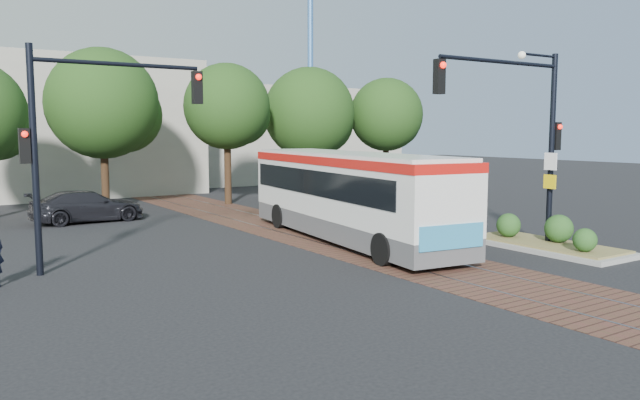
{
  "coord_description": "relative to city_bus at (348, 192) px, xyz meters",
  "views": [
    {
      "loc": [
        -12.17,
        -13.52,
        3.77
      ],
      "look_at": [
        -1.37,
        2.93,
        1.6
      ],
      "focal_mm": 35.0,
      "sensor_mm": 36.0,
      "label": 1
    }
  ],
  "objects": [
    {
      "name": "warehouses",
      "position": [
        -0.93,
        24.88,
        2.12
      ],
      "size": [
        40.0,
        13.0,
        8.0
      ],
      "color": "#ADA899",
      "rests_on": "ground"
    },
    {
      "name": "ground",
      "position": [
        -0.41,
        -3.87,
        -1.7
      ],
      "size": [
        120.0,
        120.0,
        0.0
      ],
      "primitive_type": "plane",
      "color": "black",
      "rests_on": "ground"
    },
    {
      "name": "tree_row",
      "position": [
        0.8,
        12.55,
        3.15
      ],
      "size": [
        26.4,
        5.6,
        7.67
      ],
      "color": "#382314",
      "rests_on": "ground"
    },
    {
      "name": "crane",
      "position": [
        17.59,
        30.13,
        9.19
      ],
      "size": [
        8.0,
        0.5,
        18.0
      ],
      "color": "#3F72B2",
      "rests_on": "ground"
    },
    {
      "name": "parked_car",
      "position": [
        -6.54,
        9.53,
        -1.03
      ],
      "size": [
        4.66,
        2.1,
        1.33
      ],
      "primitive_type": "imported",
      "rotation": [
        0.0,
        0.0,
        1.63
      ],
      "color": "black",
      "rests_on": "ground"
    },
    {
      "name": "signal_pole_left",
      "position": [
        -8.77,
        0.13,
        2.17
      ],
      "size": [
        4.99,
        0.34,
        6.0
      ],
      "color": "black",
      "rests_on": "ground"
    },
    {
      "name": "signal_pole_main",
      "position": [
        3.46,
        -4.67,
        2.46
      ],
      "size": [
        5.49,
        0.46,
        6.0
      ],
      "color": "black",
      "rests_on": "ground"
    },
    {
      "name": "trackbed",
      "position": [
        -0.41,
        0.13,
        -1.69
      ],
      "size": [
        3.6,
        40.0,
        0.02
      ],
      "color": "#512D25",
      "rests_on": "ground"
    },
    {
      "name": "city_bus",
      "position": [
        0.0,
        0.0,
        0.0
      ],
      "size": [
        3.81,
        11.58,
        3.04
      ],
      "rotation": [
        0.0,
        0.0,
        -0.12
      ],
      "color": "#4B4B4E",
      "rests_on": "ground"
    },
    {
      "name": "traffic_island",
      "position": [
        4.41,
        -4.76,
        -1.37
      ],
      "size": [
        2.2,
        5.2,
        1.13
      ],
      "color": "gray",
      "rests_on": "ground"
    }
  ]
}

